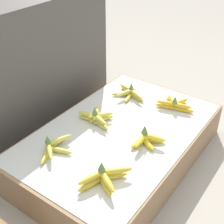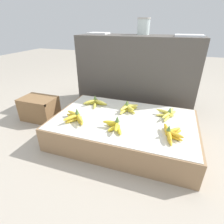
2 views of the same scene
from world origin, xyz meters
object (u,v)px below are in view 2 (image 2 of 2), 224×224
object	(u,v)px
foam_tray_white	(99,33)
banana_bunch_front_midright	(171,133)
wooden_crate	(39,108)
banana_bunch_middle_left	(95,102)
glass_jar	(144,26)
banana_bunch_middle_midright	(167,114)
banana_bunch_middle_midleft	(128,108)
banana_bunch_front_left	(75,117)
banana_bunch_front_midleft	(115,126)

from	to	relation	value
foam_tray_white	banana_bunch_front_midright	bearing A→B (deg)	-45.52
banana_bunch_front_midright	wooden_crate	bearing A→B (deg)	170.54
banana_bunch_front_midright	banana_bunch_middle_left	world-z (taller)	same
glass_jar	banana_bunch_middle_midright	bearing A→B (deg)	-61.50
banana_bunch_middle_midleft	glass_jar	distance (m)	0.98
banana_bunch_middle_left	wooden_crate	bearing A→B (deg)	-171.05
banana_bunch_middle_midright	banana_bunch_front_midright	bearing A→B (deg)	-82.48
wooden_crate	glass_jar	bearing A→B (deg)	40.79
wooden_crate	banana_bunch_middle_left	bearing A→B (deg)	8.95
banana_bunch_front_left	banana_bunch_front_midright	bearing A→B (deg)	1.47
glass_jar	foam_tray_white	xyz separation A→B (m)	(-0.52, -0.06, -0.08)
banana_bunch_front_left	banana_bunch_front_midright	size ratio (longest dim) A/B	1.01
banana_bunch_front_midleft	foam_tray_white	distance (m)	1.28
banana_bunch_front_midright	banana_bunch_middle_left	bearing A→B (deg)	156.24
wooden_crate	banana_bunch_front_left	bearing A→B (deg)	-22.53
banana_bunch_front_midleft	banana_bunch_middle_midleft	bearing A→B (deg)	87.82
banana_bunch_middle_midleft	glass_jar	xyz separation A→B (m)	(-0.03, 0.72, 0.67)
banana_bunch_middle_midleft	glass_jar	size ratio (longest dim) A/B	1.36
wooden_crate	banana_bunch_front_midleft	xyz separation A→B (m)	(0.94, -0.26, 0.12)
banana_bunch_front_midleft	foam_tray_white	size ratio (longest dim) A/B	0.80
banana_bunch_front_left	banana_bunch_middle_left	size ratio (longest dim) A/B	0.99
banana_bunch_front_left	foam_tray_white	distance (m)	1.16
banana_bunch_front_left	banana_bunch_front_midleft	size ratio (longest dim) A/B	1.30
banana_bunch_middle_midright	foam_tray_white	world-z (taller)	foam_tray_white
banana_bunch_front_midleft	banana_bunch_middle_left	bearing A→B (deg)	131.79
banana_bunch_front_midright	banana_bunch_middle_midleft	xyz separation A→B (m)	(-0.40, 0.31, 0.00)
foam_tray_white	banana_bunch_front_midleft	bearing A→B (deg)	-61.89
banana_bunch_middle_midleft	glass_jar	bearing A→B (deg)	92.48
glass_jar	banana_bunch_middle_midleft	bearing A→B (deg)	-87.52
banana_bunch_front_midleft	banana_bunch_front_midright	size ratio (longest dim) A/B	0.78
wooden_crate	banana_bunch_middle_midleft	world-z (taller)	banana_bunch_middle_midleft
banana_bunch_middle_left	banana_bunch_middle_midleft	world-z (taller)	banana_bunch_middle_midleft
banana_bunch_front_midright	banana_bunch_middle_midleft	world-z (taller)	banana_bunch_middle_midleft
glass_jar	banana_bunch_middle_left	bearing A→B (deg)	-113.52
banana_bunch_front_left	banana_bunch_middle_midleft	world-z (taller)	banana_bunch_front_left
banana_bunch_middle_midleft	banana_bunch_middle_midright	xyz separation A→B (m)	(0.36, 0.00, -0.01)
banana_bunch_middle_midleft	glass_jar	world-z (taller)	glass_jar
banana_bunch_middle_left	banana_bunch_front_left	bearing A→B (deg)	-94.82
wooden_crate	banana_bunch_front_left	xyz separation A→B (m)	(0.59, -0.24, 0.12)
banana_bunch_front_midleft	banana_bunch_middle_midright	bearing A→B (deg)	43.04
banana_bunch_middle_midright	glass_jar	size ratio (longest dim) A/B	1.41
wooden_crate	banana_bunch_middle_midleft	size ratio (longest dim) A/B	1.57
banana_bunch_front_left	glass_jar	distance (m)	1.28
banana_bunch_front_midright	foam_tray_white	distance (m)	1.47
banana_bunch_front_left	banana_bunch_middle_midright	bearing A→B (deg)	24.40
banana_bunch_middle_left	banana_bunch_front_midleft	bearing A→B (deg)	-48.21
wooden_crate	banana_bunch_middle_left	world-z (taller)	banana_bunch_middle_left
banana_bunch_middle_left	banana_bunch_middle_midright	size ratio (longest dim) A/B	1.02
banana_bunch_front_midleft	banana_bunch_middle_midleft	size ratio (longest dim) A/B	0.81
wooden_crate	foam_tray_white	xyz separation A→B (m)	(0.41, 0.74, 0.71)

